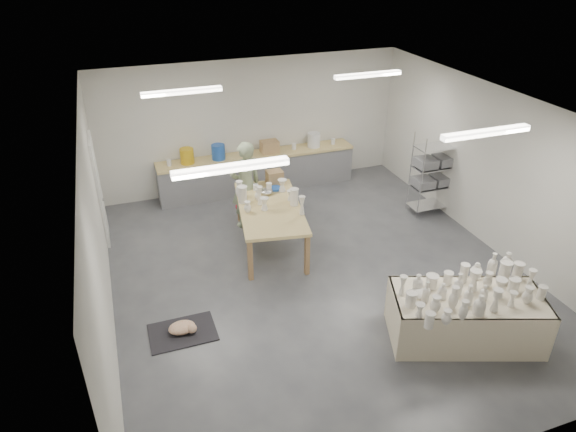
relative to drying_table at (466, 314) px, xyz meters
name	(u,v)px	position (x,y,z in m)	size (l,w,h in m)	color
room	(313,167)	(-1.53, 2.33, 1.62)	(8.00, 8.02, 3.00)	#424449
back_counter	(257,171)	(-1.43, 5.92, 0.05)	(4.60, 0.60, 1.24)	tan
wire_shelf	(433,172)	(1.78, 3.64, 0.48)	(0.88, 0.48, 1.80)	silver
drying_table	(466,314)	(0.00, 0.00, 0.00)	(2.39, 1.75, 1.14)	olive
work_table	(269,203)	(-1.88, 3.60, 0.42)	(1.51, 2.44, 1.24)	tan
rug	(183,332)	(-3.96, 1.50, -0.42)	(1.00, 0.70, 0.02)	black
cat	(183,328)	(-3.94, 1.49, -0.32)	(0.45, 0.34, 0.17)	white
potter	(246,185)	(-2.13, 4.37, 0.48)	(0.67, 0.44, 1.84)	gray
red_stool	(243,207)	(-2.13, 4.64, -0.15)	(0.33, 0.33, 0.31)	#AD1826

